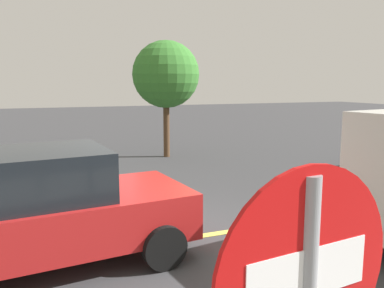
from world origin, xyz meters
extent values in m
plane|color=#38383A|center=(0.00, 0.00, 0.00)|extent=(80.00, 80.00, 0.00)
cube|color=#E0D14C|center=(3.00, 0.00, 0.01)|extent=(28.00, 0.16, 0.01)
cylinder|color=red|center=(-1.02, -4.90, 1.96)|extent=(0.76, 0.10, 0.76)
cube|color=white|center=(-1.02, -4.90, 1.96)|extent=(0.53, 0.08, 0.18)
cylinder|color=black|center=(3.16, -1.27, 0.38)|extent=(0.79, 0.37, 0.76)
cube|color=red|center=(-1.70, -0.14, 0.66)|extent=(4.09, 2.19, 0.69)
cube|color=black|center=(-1.89, -0.16, 1.35)|extent=(2.04, 1.77, 0.69)
cylinder|color=black|center=(-0.46, 0.89, 0.32)|extent=(0.66, 0.28, 0.64)
cylinder|color=black|center=(-0.28, -0.90, 0.32)|extent=(0.66, 0.28, 0.64)
cylinder|color=black|center=(7.55, 3.38, 0.32)|extent=(0.66, 0.27, 0.64)
cylinder|color=#513823|center=(2.47, 7.37, 1.14)|extent=(0.22, 0.22, 2.28)
sphere|color=#387A2D|center=(2.47, 7.37, 2.92)|extent=(2.35, 2.35, 2.35)
camera|label=1|loc=(-1.86, -5.93, 2.60)|focal=36.83mm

